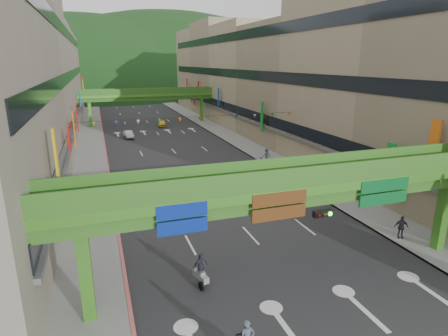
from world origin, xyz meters
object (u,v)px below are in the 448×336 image
car_yellow (162,123)px  pedestrian_red (304,172)px  scooter_rider_mid (226,177)px  overpass_near (316,197)px  car_silver (128,134)px

car_yellow → pedestrian_red: 39.48m
scooter_rider_mid → car_yellow: size_ratio=0.57×
overpass_near → car_silver: overpass_near is taller
overpass_near → pedestrian_red: 20.07m
overpass_near → car_yellow: (1.06, 55.65, -4.57)m
scooter_rider_mid → car_silver: bearing=103.5°
car_silver → scooter_rider_mid: bearing=-81.2°
car_silver → overpass_near: bearing=-87.2°
scooter_rider_mid → car_silver: scooter_rider_mid is taller
scooter_rider_mid → car_yellow: bearing=89.7°
overpass_near → car_yellow: overpass_near is taller
overpass_near → car_silver: (-6.10, 46.30, -4.60)m
scooter_rider_mid → car_silver: size_ratio=0.58×
car_yellow → overpass_near: bearing=-82.1°
car_silver → car_yellow: 11.78m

